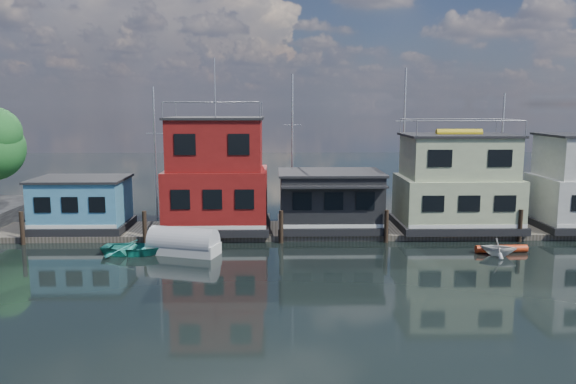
{
  "coord_description": "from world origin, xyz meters",
  "views": [
    {
      "loc": [
        -4.35,
        -27.12,
        9.14
      ],
      "look_at": [
        -3.48,
        12.0,
        3.0
      ],
      "focal_mm": 35.0,
      "sensor_mm": 36.0,
      "label": 1
    }
  ],
  "objects_px": {
    "houseboat_blue": "(82,204)",
    "houseboat_dark": "(330,200)",
    "dinghy_teal": "(134,248)",
    "tarp_runabout": "(183,243)",
    "houseboat_green": "(457,184)",
    "red_kayak": "(501,249)",
    "houseboat_red": "(217,177)",
    "dinghy_white": "(498,247)"
  },
  "relations": [
    {
      "from": "houseboat_green",
      "to": "dinghy_white",
      "type": "xyz_separation_m",
      "value": [
        0.67,
        -6.28,
        -2.99
      ]
    },
    {
      "from": "houseboat_blue",
      "to": "dinghy_teal",
      "type": "distance_m",
      "value": 7.58
    },
    {
      "from": "houseboat_red",
      "to": "red_kayak",
      "type": "relative_size",
      "value": 3.66
    },
    {
      "from": "houseboat_red",
      "to": "dinghy_white",
      "type": "relative_size",
      "value": 5.58
    },
    {
      "from": "houseboat_red",
      "to": "tarp_runabout",
      "type": "relative_size",
      "value": 2.54
    },
    {
      "from": "red_kayak",
      "to": "houseboat_dark",
      "type": "bearing_deg",
      "value": 149.39
    },
    {
      "from": "tarp_runabout",
      "to": "dinghy_teal",
      "type": "height_order",
      "value": "tarp_runabout"
    },
    {
      "from": "dinghy_teal",
      "to": "houseboat_green",
      "type": "bearing_deg",
      "value": -70.04
    },
    {
      "from": "houseboat_blue",
      "to": "tarp_runabout",
      "type": "xyz_separation_m",
      "value": [
        7.95,
        -5.4,
        -1.54
      ]
    },
    {
      "from": "houseboat_dark",
      "to": "dinghy_teal",
      "type": "height_order",
      "value": "houseboat_dark"
    },
    {
      "from": "red_kayak",
      "to": "houseboat_blue",
      "type": "bearing_deg",
      "value": 166.43
    },
    {
      "from": "houseboat_blue",
      "to": "houseboat_red",
      "type": "xyz_separation_m",
      "value": [
        9.5,
        0.0,
        1.9
      ]
    },
    {
      "from": "houseboat_blue",
      "to": "houseboat_dark",
      "type": "distance_m",
      "value": 17.5
    },
    {
      "from": "houseboat_blue",
      "to": "houseboat_red",
      "type": "bearing_deg",
      "value": 0.0
    },
    {
      "from": "houseboat_blue",
      "to": "houseboat_dark",
      "type": "height_order",
      "value": "houseboat_dark"
    },
    {
      "from": "tarp_runabout",
      "to": "red_kayak",
      "type": "height_order",
      "value": "tarp_runabout"
    },
    {
      "from": "tarp_runabout",
      "to": "houseboat_green",
      "type": "bearing_deg",
      "value": 33.7
    },
    {
      "from": "dinghy_teal",
      "to": "tarp_runabout",
      "type": "bearing_deg",
      "value": -83.3
    },
    {
      "from": "dinghy_white",
      "to": "houseboat_blue",
      "type": "bearing_deg",
      "value": 94.86
    },
    {
      "from": "houseboat_blue",
      "to": "red_kayak",
      "type": "height_order",
      "value": "houseboat_blue"
    },
    {
      "from": "red_kayak",
      "to": "dinghy_teal",
      "type": "xyz_separation_m",
      "value": [
        -22.73,
        0.05,
        0.17
      ]
    },
    {
      "from": "red_kayak",
      "to": "dinghy_teal",
      "type": "distance_m",
      "value": 22.74
    },
    {
      "from": "houseboat_red",
      "to": "dinghy_teal",
      "type": "height_order",
      "value": "houseboat_red"
    },
    {
      "from": "houseboat_red",
      "to": "tarp_runabout",
      "type": "bearing_deg",
      "value": -106.03
    },
    {
      "from": "houseboat_blue",
      "to": "houseboat_green",
      "type": "relative_size",
      "value": 0.76
    },
    {
      "from": "red_kayak",
      "to": "tarp_runabout",
      "type": "bearing_deg",
      "value": 177.38
    },
    {
      "from": "houseboat_blue",
      "to": "dinghy_teal",
      "type": "height_order",
      "value": "houseboat_blue"
    },
    {
      "from": "houseboat_blue",
      "to": "houseboat_green",
      "type": "bearing_deg",
      "value": 0.0
    },
    {
      "from": "houseboat_dark",
      "to": "dinghy_white",
      "type": "bearing_deg",
      "value": -32.92
    },
    {
      "from": "tarp_runabout",
      "to": "red_kayak",
      "type": "relative_size",
      "value": 1.44
    },
    {
      "from": "houseboat_dark",
      "to": "tarp_runabout",
      "type": "relative_size",
      "value": 1.58
    },
    {
      "from": "houseboat_green",
      "to": "tarp_runabout",
      "type": "bearing_deg",
      "value": -163.77
    },
    {
      "from": "houseboat_blue",
      "to": "tarp_runabout",
      "type": "distance_m",
      "value": 9.73
    },
    {
      "from": "houseboat_red",
      "to": "houseboat_dark",
      "type": "relative_size",
      "value": 1.6
    },
    {
      "from": "houseboat_red",
      "to": "houseboat_dark",
      "type": "height_order",
      "value": "houseboat_red"
    },
    {
      "from": "houseboat_blue",
      "to": "tarp_runabout",
      "type": "bearing_deg",
      "value": -34.2
    },
    {
      "from": "houseboat_green",
      "to": "dinghy_white",
      "type": "distance_m",
      "value": 6.99
    },
    {
      "from": "houseboat_dark",
      "to": "dinghy_teal",
      "type": "distance_m",
      "value": 13.82
    },
    {
      "from": "houseboat_red",
      "to": "tarp_runabout",
      "type": "xyz_separation_m",
      "value": [
        -1.55,
        -5.4,
        -3.44
      ]
    },
    {
      "from": "red_kayak",
      "to": "dinghy_teal",
      "type": "height_order",
      "value": "dinghy_teal"
    },
    {
      "from": "houseboat_green",
      "to": "houseboat_dark",
      "type": "bearing_deg",
      "value": -179.88
    },
    {
      "from": "houseboat_red",
      "to": "red_kayak",
      "type": "bearing_deg",
      "value": -16.82
    }
  ]
}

